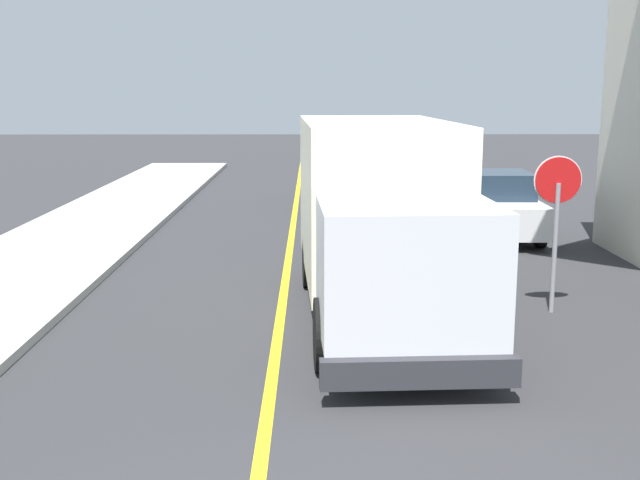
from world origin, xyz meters
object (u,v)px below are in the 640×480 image
at_px(parked_van_across, 496,206).
at_px(stop_sign, 557,204).
at_px(parked_car_mid, 350,180).
at_px(parked_car_far, 350,161).
at_px(parked_car_near, 369,213).
at_px(box_truck, 380,211).
at_px(parked_car_furthest, 352,147).

height_order(parked_van_across, stop_sign, stop_sign).
distance_m(parked_car_mid, parked_car_far, 6.51).
height_order(parked_car_near, parked_car_far, same).
distance_m(parked_car_near, parked_van_across, 3.49).
relative_size(box_truck, parked_car_furthest, 1.63).
xyz_separation_m(parked_car_far, parked_van_across, (3.13, -12.26, 0.00)).
height_order(parked_car_mid, stop_sign, stop_sign).
height_order(box_truck, parked_car_far, box_truck).
relative_size(box_truck, stop_sign, 2.75).
distance_m(parked_car_mid, parked_van_across, 6.71).
height_order(box_truck, stop_sign, box_truck).
distance_m(parked_car_near, parked_car_mid, 6.91).
relative_size(box_truck, parked_van_across, 1.64).
bearing_deg(stop_sign, parked_car_mid, 102.74).
relative_size(parked_car_near, stop_sign, 1.69).
height_order(parked_car_mid, parked_car_far, same).
height_order(box_truck, parked_car_mid, box_truck).
bearing_deg(parked_van_across, parked_car_furthest, 97.71).
distance_m(parked_van_across, stop_sign, 6.94).
bearing_deg(parked_car_far, parked_car_near, -90.70).
bearing_deg(stop_sign, parked_car_far, 97.56).
bearing_deg(parked_car_furthest, parked_car_mid, -93.24).
xyz_separation_m(parked_van_across, stop_sign, (-0.60, -6.83, 1.06)).
relative_size(parked_car_mid, stop_sign, 1.68).
relative_size(parked_car_far, stop_sign, 1.66).
xyz_separation_m(box_truck, parked_van_across, (3.56, 7.00, -0.97)).
xyz_separation_m(parked_car_mid, stop_sign, (2.85, -12.59, 1.06)).
xyz_separation_m(parked_car_furthest, stop_sign, (2.06, -26.48, 1.06)).
relative_size(parked_car_near, parked_van_across, 1.01).
relative_size(parked_car_mid, parked_van_across, 1.01).
height_order(parked_car_near, parked_car_furthest, same).
bearing_deg(parked_van_across, box_truck, -116.95).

